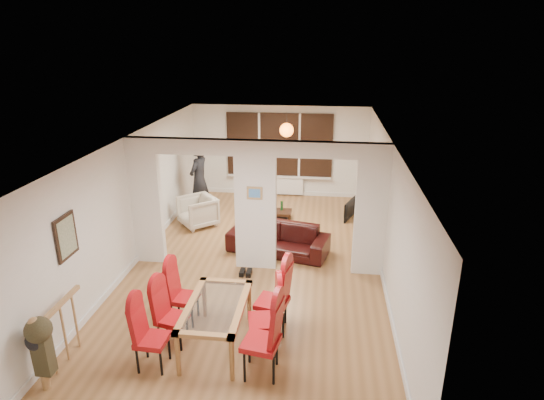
% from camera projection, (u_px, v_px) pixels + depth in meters
% --- Properties ---
extents(floor, '(5.00, 9.00, 0.01)m').
position_uv_depth(floor, '(256.00, 266.00, 9.24)').
color(floor, olive).
rests_on(floor, ground).
extents(room_walls, '(5.00, 9.00, 2.60)m').
position_uv_depth(room_walls, '(256.00, 206.00, 8.80)').
color(room_walls, silver).
rests_on(room_walls, floor).
extents(divider_wall, '(5.00, 0.18, 2.60)m').
position_uv_depth(divider_wall, '(256.00, 206.00, 8.80)').
color(divider_wall, white).
rests_on(divider_wall, floor).
extents(bay_window_blinds, '(3.00, 0.08, 1.80)m').
position_uv_depth(bay_window_blinds, '(279.00, 145.00, 12.87)').
color(bay_window_blinds, black).
rests_on(bay_window_blinds, room_walls).
extents(radiator, '(1.40, 0.08, 0.50)m').
position_uv_depth(radiator, '(279.00, 185.00, 13.24)').
color(radiator, white).
rests_on(radiator, floor).
extents(pendant_light, '(0.36, 0.36, 0.36)m').
position_uv_depth(pendant_light, '(287.00, 130.00, 11.56)').
color(pendant_light, orange).
rests_on(pendant_light, room_walls).
extents(stair_newel, '(0.40, 1.20, 1.10)m').
position_uv_depth(stair_newel, '(61.00, 330.00, 6.31)').
color(stair_newel, '#A67B4C').
rests_on(stair_newel, floor).
extents(wall_poster, '(0.04, 0.52, 0.67)m').
position_uv_depth(wall_poster, '(66.00, 237.00, 6.73)').
color(wall_poster, gray).
rests_on(wall_poster, room_walls).
extents(pillar_photo, '(0.30, 0.03, 0.25)m').
position_uv_depth(pillar_photo, '(255.00, 193.00, 8.60)').
color(pillar_photo, '#4C8CD8').
rests_on(pillar_photo, divider_wall).
extents(dining_table, '(0.85, 1.51, 0.71)m').
position_uv_depth(dining_table, '(217.00, 325.00, 6.76)').
color(dining_table, olive).
rests_on(dining_table, floor).
extents(dining_chair_la, '(0.43, 0.43, 1.04)m').
position_uv_depth(dining_chair_la, '(152.00, 335.00, 6.26)').
color(dining_chair_la, maroon).
rests_on(dining_chair_la, floor).
extents(dining_chair_lb, '(0.49, 0.49, 1.02)m').
position_uv_depth(dining_chair_lb, '(172.00, 314.00, 6.75)').
color(dining_chair_lb, maroon).
rests_on(dining_chair_lb, floor).
extents(dining_chair_lc, '(0.46, 0.46, 1.03)m').
position_uv_depth(dining_chair_lc, '(184.00, 294.00, 7.27)').
color(dining_chair_lc, maroon).
rests_on(dining_chair_lc, floor).
extents(dining_chair_ra, '(0.55, 0.55, 1.18)m').
position_uv_depth(dining_chair_ra, '(261.00, 337.00, 6.10)').
color(dining_chair_ra, maroon).
rests_on(dining_chair_ra, floor).
extents(dining_chair_rb, '(0.54, 0.54, 1.13)m').
position_uv_depth(dining_chair_rb, '(264.00, 316.00, 6.60)').
color(dining_chair_rb, maroon).
rests_on(dining_chair_rb, floor).
extents(dining_chair_rc, '(0.56, 0.56, 1.17)m').
position_uv_depth(dining_chair_rc, '(272.00, 297.00, 7.04)').
color(dining_chair_rc, maroon).
rests_on(dining_chair_rc, floor).
extents(sofa, '(2.26, 1.30, 0.62)m').
position_uv_depth(sofa, '(278.00, 239.00, 9.74)').
color(sofa, black).
rests_on(sofa, floor).
extents(armchair, '(1.13, 1.13, 0.74)m').
position_uv_depth(armchair, '(198.00, 211.00, 11.09)').
color(armchair, '#BEB4A1').
rests_on(armchair, floor).
extents(person, '(0.76, 0.60, 1.83)m').
position_uv_depth(person, '(199.00, 179.00, 11.77)').
color(person, black).
rests_on(person, floor).
extents(television, '(0.84, 0.41, 0.50)m').
position_uv_depth(television, '(347.00, 208.00, 11.64)').
color(television, black).
rests_on(television, floor).
extents(coffee_table, '(1.00, 0.64, 0.21)m').
position_uv_depth(coffee_table, '(273.00, 215.00, 11.60)').
color(coffee_table, black).
rests_on(coffee_table, floor).
extents(bottle, '(0.06, 0.06, 0.26)m').
position_uv_depth(bottle, '(282.00, 205.00, 11.57)').
color(bottle, '#143F19').
rests_on(bottle, coffee_table).
extents(bowl, '(0.20, 0.20, 0.05)m').
position_uv_depth(bowl, '(265.00, 208.00, 11.66)').
color(bowl, black).
rests_on(bowl, coffee_table).
extents(shoes, '(0.23, 0.25, 0.10)m').
position_uv_depth(shoes, '(246.00, 273.00, 8.87)').
color(shoes, black).
rests_on(shoes, floor).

